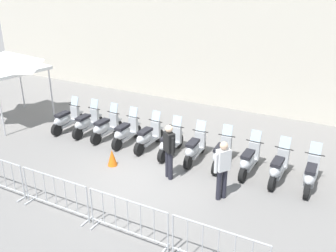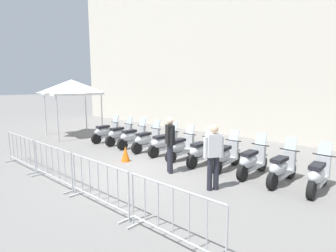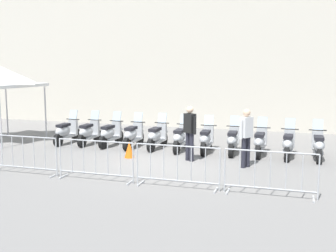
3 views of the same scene
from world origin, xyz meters
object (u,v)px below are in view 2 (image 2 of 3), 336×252
Objects in this scene: motorcycle_8 at (252,162)px; motorcycle_6 at (201,152)px; motorcycle_0 at (106,132)px; officer_mid_plaza at (213,153)px; motorcycle_9 at (281,168)px; barrier_segment_0 at (21,152)px; barrier_segment_1 at (53,165)px; motorcycle_10 at (318,175)px; motorcycle_4 at (164,143)px; barrier_segment_2 at (98,185)px; motorcycle_5 at (181,148)px; traffic_cone at (125,154)px; motorcycle_1 at (120,135)px; canopy_tent at (72,87)px; motorcycle_2 at (133,137)px; motorcycle_3 at (147,140)px; barrier_segment_3 at (173,216)px; officer_near_row_end at (170,142)px; motorcycle_7 at (226,156)px.

motorcycle_6 is at bearing -167.68° from motorcycle_8.
officer_mid_plaza is (7.15, -0.30, 0.53)m from motorcycle_0.
barrier_segment_0 is (-6.06, -5.42, 0.07)m from motorcycle_9.
motorcycle_10 is at bearing 47.57° from barrier_segment_1.
barrier_segment_1 is 1.22× the size of officer_mid_plaza.
motorcycle_10 is at bearing 9.98° from motorcycle_4.
barrier_segment_2 is (-1.68, -4.59, 0.07)m from motorcycle_9.
motorcycle_5 reaches higher than traffic_cone.
canopy_tent is (-3.43, -0.92, 2.06)m from motorcycle_1.
canopy_tent is (-4.32, -1.06, 2.06)m from motorcycle_2.
motorcycle_2 and motorcycle_3 have the same top height.
barrier_segment_0 is at bearing -138.20° from motorcycle_9.
motorcycle_5 is 3.11× the size of traffic_cone.
officer_mid_plaza reaches higher than motorcycle_5.
motorcycle_2 and motorcycle_9 have the same top height.
officer_near_row_end reaches higher than barrier_segment_3.
barrier_segment_2 is (3.66, -3.64, 0.07)m from motorcycle_3.
barrier_segment_0 is (0.18, -4.32, 0.07)m from motorcycle_2.
motorcycle_3 is 1.81m from motorcycle_5.
motorcycle_3 and motorcycle_7 have the same top height.
motorcycle_8 is 2.52m from officer_near_row_end.
motorcycle_3 reaches higher than traffic_cone.
motorcycle_0 is 7.23m from motorcycle_8.
motorcycle_9 is at bearing 6.55° from motorcycle_8.
barrier_segment_0 is 1.22× the size of officer_near_row_end.
barrier_segment_0 is at bearing -75.71° from motorcycle_1.
barrier_segment_2 is 3.83× the size of traffic_cone.
canopy_tent is at bearing -164.95° from motorcycle_1.
motorcycle_9 reaches higher than barrier_segment_1.
motorcycle_4 is (3.53, 0.76, 0.00)m from motorcycle_0.
officer_near_row_end is at bearing -145.33° from motorcycle_9.
motorcycle_4 is 0.82× the size of barrier_segment_2.
canopy_tent is at bearing -167.85° from motorcycle_5.
motorcycle_7 is at bearing 61.20° from officer_near_row_end.
motorcycle_1 is at bearing -170.71° from motorcycle_5.
motorcycle_2 is 1.00× the size of motorcycle_3.
officer_mid_plaza is (-1.73, -2.00, 0.53)m from motorcycle_10.
motorcycle_9 is at bearing 41.80° from barrier_segment_0.
motorcycle_7 is at bearing 12.24° from canopy_tent.
motorcycle_1 and motorcycle_6 have the same top height.
motorcycle_2 reaches higher than barrier_segment_0.
motorcycle_8 is (7.10, 1.40, 0.00)m from motorcycle_0.
motorcycle_5 is 1.99m from traffic_cone.
barrier_segment_1 is at bearing -40.32° from motorcycle_0.
officer_mid_plaza is at bearing -114.95° from motorcycle_9.
motorcycle_6 is 1.80m from motorcycle_8.
traffic_cone is at bearing -154.92° from motorcycle_10.
motorcycle_9 is at bearing 10.65° from motorcycle_0.
barrier_segment_2 is at bearing -106.78° from officer_mid_plaza.
motorcycle_1 is at bearing 15.05° from canopy_tent.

